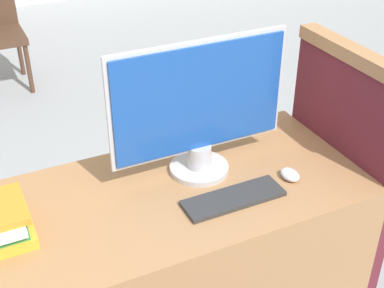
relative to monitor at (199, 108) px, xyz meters
The scene contains 5 objects.
desk 0.66m from the monitor, 154.71° to the right, with size 1.40×0.65×0.76m.
carrel_divider 0.71m from the monitor, 10.45° to the right, with size 0.07×0.59×1.17m.
monitor is the anchor object (origin of this frame).
keyboard 0.33m from the monitor, 82.95° to the right, with size 0.35×0.11×0.02m.
mouse 0.41m from the monitor, 34.72° to the right, with size 0.06×0.08×0.03m.
Camera 1 is at (-0.56, -1.04, 1.87)m, focal length 50.00 mm.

